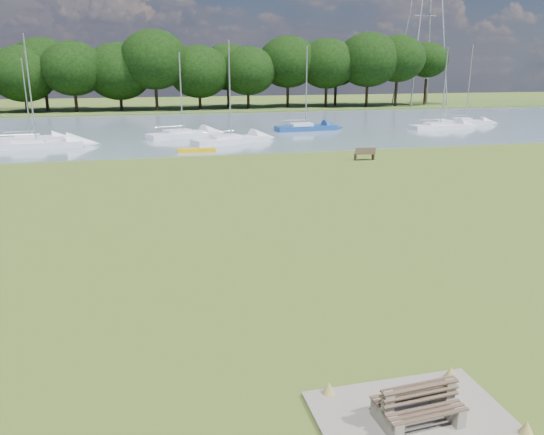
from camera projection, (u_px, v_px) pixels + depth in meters
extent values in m
plane|color=olive|center=(267.00, 233.00, 24.45)|extent=(220.00, 220.00, 0.00)
cube|color=slate|center=(187.00, 129.00, 63.64)|extent=(220.00, 40.00, 0.10)
cube|color=#4C6626|center=(172.00, 110.00, 91.63)|extent=(220.00, 20.00, 0.40)
cube|color=gray|center=(417.00, 423.00, 11.37)|extent=(4.20, 3.20, 0.10)
cube|color=gray|center=(387.00, 419.00, 11.08)|extent=(0.28, 1.05, 0.43)
cube|color=gray|center=(388.00, 403.00, 10.98)|extent=(0.23, 0.19, 0.54)
cube|color=gray|center=(447.00, 406.00, 11.51)|extent=(0.28, 1.05, 0.43)
cube|color=gray|center=(449.00, 390.00, 11.40)|extent=(0.23, 0.19, 0.54)
cube|color=brown|center=(427.00, 412.00, 10.94)|extent=(1.80, 0.51, 0.04)
cube|color=brown|center=(422.00, 393.00, 11.08)|extent=(1.78, 0.24, 0.43)
cube|color=brown|center=(410.00, 394.00, 11.53)|extent=(1.80, 0.51, 0.04)
cube|color=brown|center=(417.00, 389.00, 11.23)|extent=(1.78, 0.24, 0.43)
cube|color=brown|center=(356.00, 157.00, 42.81)|extent=(0.12, 0.52, 0.52)
cube|color=brown|center=(373.00, 157.00, 43.06)|extent=(0.12, 0.52, 0.52)
cube|color=brown|center=(365.00, 154.00, 42.86)|extent=(1.74, 0.62, 0.06)
cube|color=brown|center=(366.00, 151.00, 42.57)|extent=(1.70, 0.17, 0.51)
cube|color=#E8AE0A|center=(197.00, 150.00, 46.62)|extent=(3.39, 1.15, 0.33)
cylinder|color=#9B9FA8|center=(420.00, 14.00, 93.00)|extent=(0.25, 0.25, 31.69)
cylinder|color=#9B9FA8|center=(445.00, 15.00, 94.14)|extent=(0.25, 0.25, 31.69)
cylinder|color=#9B9FA8|center=(407.00, 16.00, 97.61)|extent=(0.25, 0.25, 31.69)
cylinder|color=#9B9FA8|center=(431.00, 17.00, 98.74)|extent=(0.25, 0.25, 31.69)
cylinder|color=black|center=(22.00, 99.00, 81.98)|extent=(0.56, 0.56, 4.27)
ellipsoid|color=black|center=(17.00, 64.00, 80.53)|extent=(7.83, 7.83, 6.66)
cylinder|color=black|center=(69.00, 97.00, 83.53)|extent=(0.56, 0.56, 4.59)
ellipsoid|color=black|center=(66.00, 60.00, 81.98)|extent=(8.95, 8.95, 7.61)
cylinder|color=black|center=(116.00, 100.00, 85.27)|extent=(0.56, 0.56, 3.63)
ellipsoid|color=black|center=(113.00, 71.00, 84.04)|extent=(10.07, 10.07, 8.56)
cylinder|color=black|center=(160.00, 98.00, 86.83)|extent=(0.56, 0.56, 3.95)
ellipsoid|color=black|center=(158.00, 68.00, 85.49)|extent=(7.83, 7.83, 6.66)
cylinder|color=black|center=(203.00, 97.00, 88.39)|extent=(0.56, 0.56, 4.27)
ellipsoid|color=black|center=(201.00, 64.00, 86.94)|extent=(8.95, 8.95, 7.61)
cylinder|color=black|center=(244.00, 95.00, 89.95)|extent=(0.56, 0.56, 4.59)
ellipsoid|color=black|center=(243.00, 61.00, 88.39)|extent=(10.07, 10.07, 8.56)
cylinder|color=black|center=(284.00, 97.00, 91.69)|extent=(0.56, 0.56, 3.63)
ellipsoid|color=black|center=(284.00, 71.00, 90.46)|extent=(7.83, 7.83, 6.66)
cylinder|color=black|center=(322.00, 96.00, 93.25)|extent=(0.56, 0.56, 3.95)
ellipsoid|color=black|center=(323.00, 67.00, 91.91)|extent=(8.95, 8.95, 7.61)
cylinder|color=black|center=(359.00, 94.00, 94.81)|extent=(0.56, 0.56, 4.27)
ellipsoid|color=black|center=(360.00, 64.00, 93.36)|extent=(10.07, 10.07, 8.56)
cylinder|color=black|center=(395.00, 93.00, 96.37)|extent=(0.56, 0.56, 4.59)
ellipsoid|color=black|center=(397.00, 61.00, 94.81)|extent=(7.83, 7.83, 6.66)
cylinder|color=black|center=(429.00, 95.00, 98.11)|extent=(0.56, 0.56, 3.63)
ellipsoid|color=black|center=(431.00, 71.00, 96.88)|extent=(8.95, 8.95, 7.61)
cube|color=silver|center=(37.00, 143.00, 49.16)|extent=(8.34, 2.59, 0.77)
cube|color=silver|center=(28.00, 139.00, 48.86)|extent=(2.95, 1.92, 0.50)
cylinder|color=#A5A8AD|center=(30.00, 89.00, 47.80)|extent=(0.13, 0.13, 9.52)
cube|color=silver|center=(31.00, 138.00, 53.22)|extent=(6.17, 2.62, 0.64)
cube|color=silver|center=(26.00, 134.00, 52.94)|extent=(2.28, 1.64, 0.41)
cylinder|color=#A5A8AD|center=(26.00, 98.00, 52.14)|extent=(0.11, 0.11, 7.58)
cube|color=silver|center=(231.00, 139.00, 52.06)|extent=(8.07, 4.65, 0.76)
cube|color=silver|center=(225.00, 135.00, 51.60)|extent=(3.14, 2.52, 0.49)
cylinder|color=#A5A8AD|center=(230.00, 90.00, 50.75)|extent=(0.13, 0.13, 9.12)
cube|color=silver|center=(183.00, 134.00, 56.00)|extent=(7.82, 4.82, 0.79)
cube|color=silver|center=(177.00, 130.00, 55.53)|extent=(3.09, 2.54, 0.51)
cylinder|color=#A5A8AD|center=(181.00, 93.00, 54.84)|extent=(0.13, 0.13, 8.06)
cube|color=silver|center=(441.00, 126.00, 63.48)|extent=(7.72, 2.50, 0.71)
cube|color=silver|center=(437.00, 122.00, 63.19)|extent=(2.75, 1.81, 0.45)
cylinder|color=#A5A8AD|center=(445.00, 87.00, 62.21)|extent=(0.12, 0.12, 8.87)
cube|color=navy|center=(306.00, 127.00, 61.82)|extent=(7.30, 2.62, 0.80)
cube|color=silver|center=(301.00, 123.00, 61.51)|extent=(2.63, 1.79, 0.51)
cylinder|color=#A5A8AD|center=(306.00, 86.00, 60.54)|extent=(0.14, 0.14, 8.92)
cube|color=silver|center=(465.00, 122.00, 67.99)|extent=(6.63, 2.97, 0.76)
cube|color=silver|center=(462.00, 118.00, 67.83)|extent=(2.47, 1.81, 0.49)
cylinder|color=#A5A8AD|center=(469.00, 83.00, 66.65)|extent=(0.13, 0.13, 9.30)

